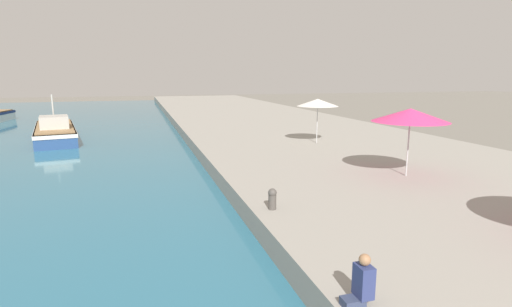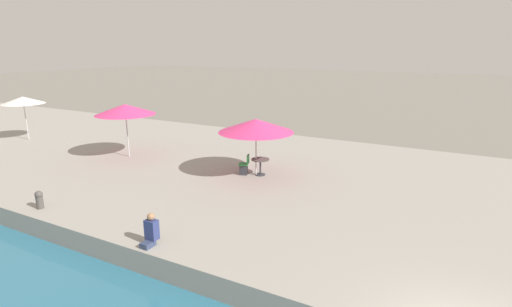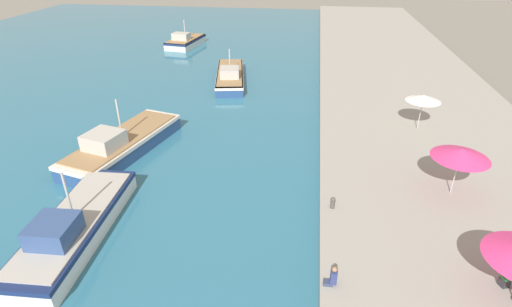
{
  "view_description": "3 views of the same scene",
  "coord_description": "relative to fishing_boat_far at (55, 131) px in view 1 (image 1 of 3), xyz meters",
  "views": [
    {
      "loc": [
        -3.14,
        2.81,
        4.77
      ],
      "look_at": [
        1.5,
        18.46,
        1.56
      ],
      "focal_mm": 28.0,
      "sensor_mm": 36.0,
      "label": 1
    },
    {
      "loc": [
        -7.28,
        0.84,
        6.3
      ],
      "look_at": [
        7.56,
        8.86,
        1.76
      ],
      "focal_mm": 28.0,
      "sensor_mm": 36.0,
      "label": 2
    },
    {
      "loc": [
        -0.95,
        -3.56,
        13.32
      ],
      "look_at": [
        -4.0,
        18.0,
        1.36
      ],
      "focal_mm": 28.0,
      "sensor_mm": 36.0,
      "label": 3
    }
  ],
  "objects": [
    {
      "name": "mooring_bollard",
      "position": [
        9.75,
        -21.43,
        0.4
      ],
      "size": [
        0.26,
        0.26,
        0.65
      ],
      "color": "#4C4742",
      "rests_on": "quay_promenade"
    },
    {
      "name": "fishing_boat_far",
      "position": [
        0.0,
        0.0,
        0.0
      ],
      "size": [
        4.35,
        10.04,
        3.34
      ],
      "rotation": [
        0.0,
        0.0,
        0.18
      ],
      "color": "navy",
      "rests_on": "water_basin"
    },
    {
      "name": "cafe_umbrella_striped",
      "position": [
        16.19,
        -10.76,
        2.47
      ],
      "size": [
        2.44,
        2.44,
        2.64
      ],
      "color": "#B7B7B7",
      "rests_on": "quay_promenade"
    },
    {
      "name": "quay_promenade",
      "position": [
        17.12,
        1.79,
        -0.33
      ],
      "size": [
        16.0,
        90.0,
        0.76
      ],
      "color": "gray",
      "rests_on": "ground_plane"
    },
    {
      "name": "person_at_quay",
      "position": [
        9.59,
        -26.75,
        0.47
      ],
      "size": [
        0.52,
        0.36,
        0.96
      ],
      "color": "#333D5B",
      "rests_on": "quay_promenade"
    },
    {
      "name": "cafe_umbrella_white",
      "position": [
        16.29,
        -19.06,
        2.51
      ],
      "size": [
        3.01,
        3.01,
        2.73
      ],
      "color": "#B7B7B7",
      "rests_on": "quay_promenade"
    }
  ]
}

